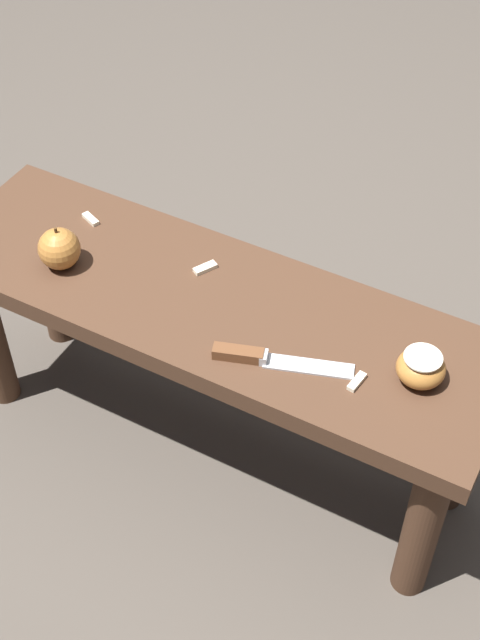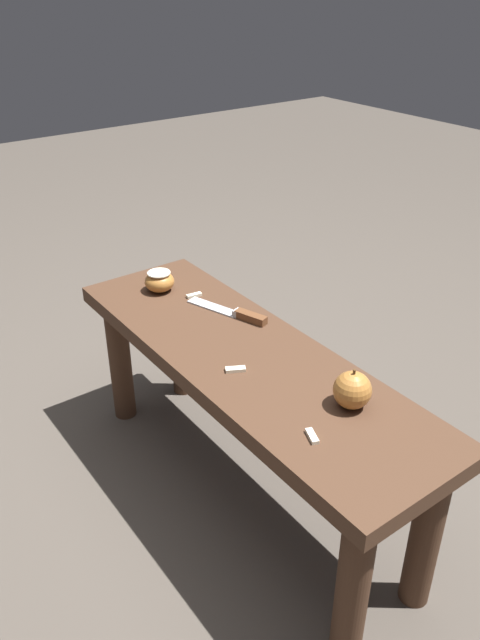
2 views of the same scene
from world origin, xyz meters
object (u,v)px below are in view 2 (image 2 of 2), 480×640
(knife, at_px, (238,314))
(apple_cut, at_px, (161,281))
(wooden_bench, at_px, (246,383))
(apple_whole, at_px, (352,390))

(knife, xyz_separation_m, apple_cut, (-0.24, -0.08, 0.02))
(wooden_bench, distance_m, apple_whole, 0.31)
(knife, distance_m, apple_whole, 0.43)
(knife, xyz_separation_m, apple_whole, (0.43, -0.03, 0.03))
(knife, bearing_deg, apple_cut, 0.32)
(knife, relative_size, apple_whole, 2.65)
(knife, height_order, apple_cut, apple_cut)
(wooden_bench, bearing_deg, apple_cut, 179.43)
(wooden_bench, height_order, apple_whole, apple_whole)
(wooden_bench, height_order, apple_cut, apple_cut)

